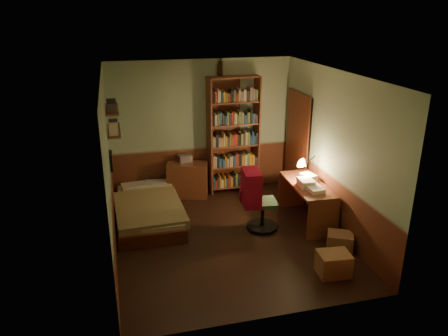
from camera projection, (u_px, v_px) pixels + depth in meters
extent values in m
cube|color=black|center=(228.00, 237.00, 7.05)|extent=(3.50, 4.00, 0.02)
cube|color=silver|center=(228.00, 74.00, 6.14)|extent=(3.50, 4.00, 0.02)
cube|color=#8EA987|center=(202.00, 128.00, 8.42)|extent=(3.50, 0.02, 2.60)
cube|color=#8EA987|center=(108.00, 171.00, 6.19)|extent=(0.02, 4.00, 2.60)
cube|color=#8EA987|center=(334.00, 152.00, 7.00)|extent=(0.02, 4.00, 2.60)
cube|color=#8EA987|center=(275.00, 221.00, 4.77)|extent=(3.50, 0.02, 2.60)
cube|color=black|center=(298.00, 147.00, 8.28)|extent=(0.06, 0.90, 2.00)
cube|color=#461D0E|center=(296.00, 147.00, 8.27)|extent=(0.02, 0.98, 2.08)
cube|color=olive|center=(148.00, 203.00, 7.56)|extent=(1.08, 1.98, 0.58)
cube|color=brown|center=(188.00, 180.00, 8.46)|extent=(0.84, 0.57, 0.68)
cube|color=#B2B2B7|center=(185.00, 158.00, 8.42)|extent=(0.28, 0.24, 0.13)
cube|color=brown|center=(233.00, 136.00, 8.47)|extent=(1.01, 0.40, 2.29)
cylinder|color=black|center=(219.00, 70.00, 8.07)|extent=(0.06, 0.06, 0.21)
cylinder|color=black|center=(221.00, 69.00, 8.07)|extent=(0.09, 0.09, 0.26)
cube|color=brown|center=(306.00, 203.00, 7.45)|extent=(0.59, 1.33, 0.70)
cube|color=silver|center=(308.00, 177.00, 7.46)|extent=(0.25, 0.31, 0.11)
cone|color=black|center=(313.00, 160.00, 7.46)|extent=(0.23, 0.23, 0.64)
cube|color=#2C5034|center=(263.00, 200.00, 7.15)|extent=(0.57, 0.51, 1.04)
cube|color=#AB0F2C|center=(251.00, 154.00, 6.82)|extent=(0.38, 0.54, 0.58)
cube|color=brown|center=(114.00, 130.00, 7.11)|extent=(0.20, 0.90, 0.03)
cube|color=brown|center=(112.00, 109.00, 6.99)|extent=(0.20, 0.90, 0.03)
cube|color=black|center=(111.00, 161.00, 6.76)|extent=(0.04, 0.32, 0.26)
cube|color=#916642|center=(334.00, 264.00, 6.03)|extent=(0.46, 0.38, 0.32)
cube|color=#916642|center=(340.00, 242.00, 6.65)|extent=(0.48, 0.45, 0.27)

